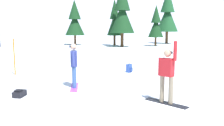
{
  "coord_description": "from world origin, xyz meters",
  "views": [
    {
      "loc": [
        1.33,
        -8.18,
        2.44
      ],
      "look_at": [
        2.34,
        1.31,
        1.0
      ],
      "focal_mm": 39.2,
      "sensor_mm": 36.0,
      "label": 1
    }
  ],
  "objects_px": {
    "backpack_black": "(19,93)",
    "pine_tree_leaning": "(122,12)",
    "pine_tree_short": "(75,20)",
    "trail_marker_pole": "(14,57)",
    "pine_tree_tall": "(167,14)",
    "backpack_blue": "(129,68)",
    "pine_tree_young": "(115,20)",
    "snowboarder_foreground": "(167,74)",
    "pine_tree_slender": "(156,24)",
    "snowboarder_midground": "(74,65)"
  },
  "relations": [
    {
      "from": "pine_tree_slender",
      "to": "pine_tree_young",
      "type": "bearing_deg",
      "value": 163.38
    },
    {
      "from": "snowboarder_midground",
      "to": "backpack_black",
      "type": "distance_m",
      "value": 2.31
    },
    {
      "from": "snowboarder_foreground",
      "to": "pine_tree_leaning",
      "type": "height_order",
      "value": "pine_tree_leaning"
    },
    {
      "from": "snowboarder_midground",
      "to": "pine_tree_short",
      "type": "distance_m",
      "value": 22.84
    },
    {
      "from": "pine_tree_short",
      "to": "pine_tree_young",
      "type": "relative_size",
      "value": 1.0
    },
    {
      "from": "pine_tree_short",
      "to": "pine_tree_young",
      "type": "height_order",
      "value": "pine_tree_young"
    },
    {
      "from": "pine_tree_leaning",
      "to": "snowboarder_midground",
      "type": "bearing_deg",
      "value": -103.98
    },
    {
      "from": "snowboarder_foreground",
      "to": "snowboarder_midground",
      "type": "height_order",
      "value": "snowboarder_foreground"
    },
    {
      "from": "pine_tree_leaning",
      "to": "backpack_blue",
      "type": "bearing_deg",
      "value": -97.06
    },
    {
      "from": "backpack_blue",
      "to": "pine_tree_short",
      "type": "relative_size",
      "value": 0.08
    },
    {
      "from": "snowboarder_foreground",
      "to": "backpack_black",
      "type": "bearing_deg",
      "value": 165.58
    },
    {
      "from": "pine_tree_tall",
      "to": "pine_tree_leaning",
      "type": "bearing_deg",
      "value": -145.77
    },
    {
      "from": "snowboarder_midground",
      "to": "pine_tree_leaning",
      "type": "relative_size",
      "value": 0.24
    },
    {
      "from": "pine_tree_short",
      "to": "pine_tree_young",
      "type": "bearing_deg",
      "value": -16.1
    },
    {
      "from": "snowboarder_foreground",
      "to": "pine_tree_leaning",
      "type": "xyz_separation_m",
      "value": [
        1.76,
        21.5,
        3.12
      ]
    },
    {
      "from": "backpack_black",
      "to": "backpack_blue",
      "type": "bearing_deg",
      "value": 41.92
    },
    {
      "from": "backpack_blue",
      "to": "pine_tree_leaning",
      "type": "height_order",
      "value": "pine_tree_leaning"
    },
    {
      "from": "pine_tree_short",
      "to": "pine_tree_young",
      "type": "distance_m",
      "value": 5.23
    },
    {
      "from": "pine_tree_young",
      "to": "snowboarder_midground",
      "type": "bearing_deg",
      "value": -100.93
    },
    {
      "from": "pine_tree_leaning",
      "to": "pine_tree_short",
      "type": "bearing_deg",
      "value": 147.63
    },
    {
      "from": "pine_tree_short",
      "to": "pine_tree_leaning",
      "type": "relative_size",
      "value": 0.78
    },
    {
      "from": "pine_tree_short",
      "to": "pine_tree_leaning",
      "type": "distance_m",
      "value": 6.78
    },
    {
      "from": "trail_marker_pole",
      "to": "pine_tree_tall",
      "type": "distance_m",
      "value": 25.96
    },
    {
      "from": "backpack_blue",
      "to": "pine_tree_short",
      "type": "height_order",
      "value": "pine_tree_short"
    },
    {
      "from": "snowboarder_foreground",
      "to": "backpack_black",
      "type": "distance_m",
      "value": 5.07
    },
    {
      "from": "pine_tree_short",
      "to": "backpack_black",
      "type": "bearing_deg",
      "value": -92.23
    },
    {
      "from": "backpack_blue",
      "to": "trail_marker_pole",
      "type": "distance_m",
      "value": 5.92
    },
    {
      "from": "snowboarder_midground",
      "to": "pine_tree_short",
      "type": "bearing_deg",
      "value": 92.31
    },
    {
      "from": "backpack_black",
      "to": "pine_tree_leaning",
      "type": "bearing_deg",
      "value": 71.94
    },
    {
      "from": "backpack_blue",
      "to": "pine_tree_leaning",
      "type": "bearing_deg",
      "value": 82.94
    },
    {
      "from": "pine_tree_tall",
      "to": "trail_marker_pole",
      "type": "bearing_deg",
      "value": -125.49
    },
    {
      "from": "backpack_black",
      "to": "pine_tree_young",
      "type": "relative_size",
      "value": 0.09
    },
    {
      "from": "pine_tree_young",
      "to": "backpack_black",
      "type": "bearing_deg",
      "value": -104.88
    },
    {
      "from": "pine_tree_short",
      "to": "pine_tree_leaning",
      "type": "height_order",
      "value": "pine_tree_leaning"
    },
    {
      "from": "snowboarder_foreground",
      "to": "pine_tree_slender",
      "type": "bearing_deg",
      "value": 74.77
    },
    {
      "from": "pine_tree_short",
      "to": "pine_tree_leaning",
      "type": "bearing_deg",
      "value": -32.37
    },
    {
      "from": "snowboarder_foreground",
      "to": "snowboarder_midground",
      "type": "relative_size",
      "value": 1.14
    },
    {
      "from": "backpack_black",
      "to": "pine_tree_leaning",
      "type": "height_order",
      "value": "pine_tree_leaning"
    },
    {
      "from": "pine_tree_tall",
      "to": "pine_tree_young",
      "type": "xyz_separation_m",
      "value": [
        -7.73,
        -2.66,
        -1.01
      ]
    },
    {
      "from": "backpack_blue",
      "to": "pine_tree_young",
      "type": "xyz_separation_m",
      "value": [
        1.34,
        18.26,
        2.96
      ]
    },
    {
      "from": "backpack_blue",
      "to": "trail_marker_pole",
      "type": "xyz_separation_m",
      "value": [
        -5.88,
        -0.04,
        0.7
      ]
    },
    {
      "from": "pine_tree_tall",
      "to": "pine_tree_young",
      "type": "bearing_deg",
      "value": -160.98
    },
    {
      "from": "pine_tree_short",
      "to": "trail_marker_pole",
      "type": "bearing_deg",
      "value": -96.34
    },
    {
      "from": "pine_tree_slender",
      "to": "pine_tree_leaning",
      "type": "distance_m",
      "value": 4.53
    },
    {
      "from": "snowboarder_midground",
      "to": "pine_tree_young",
      "type": "relative_size",
      "value": 0.3
    },
    {
      "from": "snowboarder_midground",
      "to": "trail_marker_pole",
      "type": "height_order",
      "value": "trail_marker_pole"
    },
    {
      "from": "trail_marker_pole",
      "to": "pine_tree_tall",
      "type": "height_order",
      "value": "pine_tree_tall"
    },
    {
      "from": "trail_marker_pole",
      "to": "pine_tree_leaning",
      "type": "relative_size",
      "value": 0.25
    },
    {
      "from": "backpack_black",
      "to": "pine_tree_slender",
      "type": "relative_size",
      "value": 0.11
    },
    {
      "from": "snowboarder_foreground",
      "to": "pine_tree_young",
      "type": "height_order",
      "value": "pine_tree_young"
    }
  ]
}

